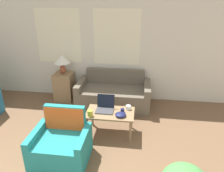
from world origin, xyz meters
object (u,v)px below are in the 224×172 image
Objects in this scene: cup_navy at (122,110)px; cup_yellow at (128,107)px; laptop at (105,107)px; snack_bowl at (121,115)px; cup_white at (90,113)px; couch at (114,94)px; coffee_table at (110,115)px; armchair at (62,145)px; table_lamp at (62,60)px.

cup_yellow is (0.10, 0.12, 0.00)m from cup_navy.
snack_bowl is (0.32, -0.20, -0.03)m from laptop.
cup_navy is 0.61m from cup_white.
cup_navy is at bearing -7.83° from laptop.
laptop is (-0.03, -1.10, 0.25)m from couch.
cup_white is at bearing -173.70° from snack_bowl.
cup_yellow reaches higher than coffee_table.
armchair is at bearing -106.74° from couch.
armchair is at bearing -118.43° from cup_white.
armchair is at bearing -130.36° from coffee_table.
coffee_table is (0.08, -1.18, 0.13)m from couch.
couch is 5.13× the size of laptop.
laptop is (0.57, 0.88, 0.26)m from armchair.
cup_white is 0.55× the size of snack_bowl.
couch reaches higher than cup_white.
cup_white is (-0.26, -1.36, 0.24)m from couch.
couch is at bearing 73.26° from armchair.
snack_bowl is at bearing -32.31° from laptop.
laptop is 3.06× the size of cup_white.
cup_white reaches higher than coffee_table.
cup_navy is (0.34, -0.05, -0.02)m from laptop.
cup_navy is (0.31, -1.15, 0.23)m from couch.
armchair is 1.14m from snack_bowl.
couch is 1.49m from table_lamp.
cup_yellow is 0.75m from cup_white.
couch is 3.61× the size of table_lamp.
laptop is at bearing -91.41° from couch.
laptop is at bearing -169.98° from cup_yellow.
cup_white is (-0.34, -0.18, 0.11)m from coffee_table.
armchair is 0.98× the size of coffee_table.
coffee_table is 0.38m from cup_yellow.
armchair is 2.64× the size of laptop.
coffee_table is (1.35, -1.31, -0.64)m from table_lamp.
armchair is (-0.60, -1.98, -0.01)m from couch.
armchair reaches higher than coffee_table.
cup_navy is (0.90, 0.83, 0.23)m from armchair.
coffee_table is 0.18m from laptop.
armchair reaches higher than cup_yellow.
laptop is 0.45m from cup_yellow.
cup_yellow is 0.30m from snack_bowl.
snack_bowl is (0.29, -1.30, 0.22)m from couch.
cup_white is (-0.67, -0.34, 0.02)m from cup_yellow.
armchair reaches higher than laptop.
couch is 2.07m from armchair.
cup_yellow is (1.68, -1.15, -0.54)m from table_lamp.
snack_bowl is at bearing 6.30° from cup_white.
table_lamp is at bearing 135.31° from laptop.
armchair is 12.21× the size of cup_navy.
table_lamp is 4.84× the size of cup_yellow.
coffee_table is 8.24× the size of cup_white.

